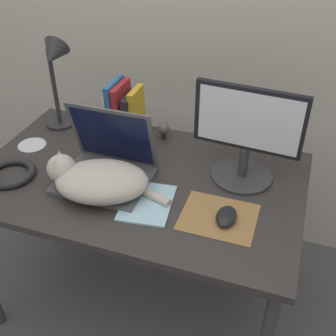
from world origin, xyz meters
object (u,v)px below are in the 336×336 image
computer_mouse (226,216)px  cable_coil (11,173)px  desk_lamp (55,70)px  cat (98,180)px  book_row (124,112)px  notepad (147,203)px  cd_disc (32,145)px  webcam (164,129)px  laptop (107,166)px  external_monitor (247,135)px

computer_mouse → cable_coil: size_ratio=0.56×
desk_lamp → cable_coil: 0.47m
cat → computer_mouse: (0.47, 0.01, -0.04)m
computer_mouse → book_row: book_row is taller
desk_lamp → notepad: size_ratio=1.75×
cable_coil → notepad: bearing=1.8°
cable_coil → notepad: size_ratio=0.78×
desk_lamp → book_row: bearing=8.9°
cable_coil → cd_disc: 0.23m
notepad → cd_disc: size_ratio=2.04×
book_row → webcam: size_ratio=3.20×
laptop → desk_lamp: bearing=142.1°
external_monitor → book_row: size_ratio=1.59×
notepad → cd_disc: (-0.61, 0.20, -0.00)m
external_monitor → book_row: 0.58m
computer_mouse → webcam: 0.57m
webcam → cat: bearing=-102.4°
webcam → external_monitor: bearing=-24.2°
laptop → computer_mouse: size_ratio=3.12×
desk_lamp → cd_disc: (-0.06, -0.17, -0.29)m
computer_mouse → notepad: 0.29m
external_monitor → notepad: 0.44m
laptop → cable_coil: (-0.36, -0.11, -0.04)m
cat → webcam: size_ratio=5.95×
cat → webcam: bearing=77.6°
cable_coil → cat: bearing=2.2°
laptop → webcam: laptop is taller
laptop → external_monitor: 0.54m
cd_disc → external_monitor: bearing=4.2°
external_monitor → cable_coil: bearing=-161.5°
external_monitor → computer_mouse: 0.31m
desk_lamp → notepad: desk_lamp is taller
cd_disc → webcam: bearing=24.4°
desk_lamp → cd_disc: desk_lamp is taller
computer_mouse → book_row: bearing=143.3°
laptop → notepad: (0.20, -0.10, -0.05)m
cd_disc → laptop: bearing=-14.4°
laptop → notepad: bearing=-25.5°
computer_mouse → desk_lamp: (-0.84, 0.36, 0.27)m
external_monitor → notepad: (-0.29, -0.27, -0.19)m
laptop → cable_coil: 0.38m
desk_lamp → webcam: bearing=8.3°
book_row → desk_lamp: 0.34m
laptop → cat: size_ratio=0.72×
laptop → webcam: bearing=72.5°
external_monitor → cd_disc: 0.92m
computer_mouse → webcam: bearing=131.1°
laptop → cd_disc: bearing=165.6°
book_row → notepad: (0.26, -0.42, -0.11)m
computer_mouse → notepad: bearing=-179.0°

